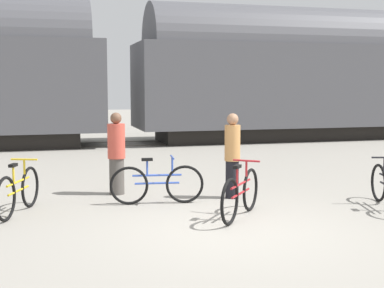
% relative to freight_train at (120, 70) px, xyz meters
% --- Properties ---
extents(ground_plane, '(80.00, 80.00, 0.00)m').
position_rel_freight_train_xyz_m(ground_plane, '(0.00, -12.01, -2.67)').
color(ground_plane, gray).
extents(freight_train, '(48.32, 3.13, 5.16)m').
position_rel_freight_train_xyz_m(freight_train, '(0.00, 0.00, 0.00)').
color(freight_train, black).
rests_on(freight_train, ground_plane).
extents(rail_near, '(60.32, 0.07, 0.01)m').
position_rel_freight_train_xyz_m(rail_near, '(0.00, -0.72, -2.67)').
color(rail_near, '#4C4238').
rests_on(rail_near, ground_plane).
extents(rail_far, '(60.32, 0.07, 0.01)m').
position_rel_freight_train_xyz_m(rail_far, '(0.00, 0.72, -2.67)').
color(rail_far, '#4C4238').
rests_on(rail_far, ground_plane).
extents(bicycle_yellow, '(0.64, 1.63, 0.89)m').
position_rel_freight_train_xyz_m(bicycle_yellow, '(-3.08, -10.21, -2.29)').
color(bicycle_yellow, black).
rests_on(bicycle_yellow, ground_plane).
extents(bicycle_maroon, '(1.15, 1.40, 0.91)m').
position_rel_freight_train_xyz_m(bicycle_maroon, '(0.38, -11.42, -2.29)').
color(bicycle_maroon, black).
rests_on(bicycle_maroon, ground_plane).
extents(bicycle_blue, '(1.69, 0.46, 0.86)m').
position_rel_freight_train_xyz_m(bicycle_blue, '(-0.71, -10.07, -2.31)').
color(bicycle_blue, black).
rests_on(bicycle_blue, ground_plane).
extents(person_in_red, '(0.34, 0.34, 1.60)m').
position_rel_freight_train_xyz_m(person_in_red, '(-1.30, -9.01, -1.87)').
color(person_in_red, '#514C47').
rests_on(person_in_red, ground_plane).
extents(person_in_tan, '(0.29, 0.29, 1.61)m').
position_rel_freight_train_xyz_m(person_in_tan, '(0.76, -9.94, -1.85)').
color(person_in_tan, black).
rests_on(person_in_tan, ground_plane).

